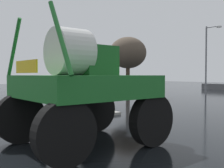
% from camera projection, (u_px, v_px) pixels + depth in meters
% --- Properties ---
extents(median_island, '(1.31, 8.60, 0.15)m').
position_uv_depth(median_island, '(48.00, 120.00, 13.40)').
color(median_island, '#9E9B93').
rests_on(median_island, ground).
extents(oversize_sprayer, '(4.39, 4.93, 4.21)m').
position_uv_depth(oversize_sprayer, '(83.00, 88.00, 8.84)').
color(oversize_sprayer, black).
rests_on(oversize_sprayer, ground).
extents(traffic_signal_near_left, '(0.24, 0.54, 3.22)m').
position_uv_depth(traffic_signal_near_left, '(90.00, 75.00, 16.20)').
color(traffic_signal_near_left, slate).
rests_on(traffic_signal_near_left, ground).
extents(streetlight_far_left, '(1.83, 0.24, 7.74)m').
position_uv_depth(streetlight_far_left, '(207.00, 57.00, 30.02)').
color(streetlight_far_left, slate).
rests_on(streetlight_far_left, ground).
extents(bare_tree_left, '(3.78, 3.78, 6.19)m').
position_uv_depth(bare_tree_left, '(128.00, 53.00, 27.44)').
color(bare_tree_left, '#473828').
rests_on(bare_tree_left, ground).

